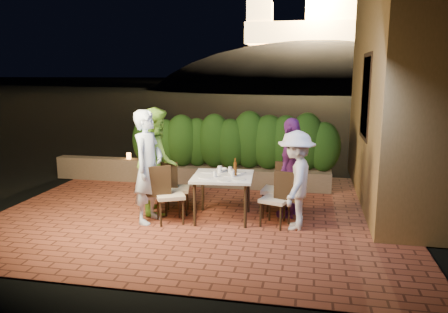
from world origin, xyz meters
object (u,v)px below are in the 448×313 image
(diner_green, at_px, (157,160))
(diner_white, at_px, (296,180))
(chair_left_back, at_px, (177,188))
(diner_blue, at_px, (148,167))
(bowl, at_px, (222,170))
(beer_bottle, at_px, (235,167))
(chair_right_back, at_px, (276,189))
(chair_left_front, at_px, (170,194))
(chair_right_front, at_px, (275,198))
(parapet_lamp, at_px, (129,156))
(diner_purple, at_px, (291,168))
(dining_table, at_px, (223,197))

(diner_green, bearing_deg, diner_white, -120.90)
(chair_left_back, xyz_separation_m, diner_blue, (-0.31, -0.51, 0.47))
(bowl, height_order, chair_left_back, chair_left_back)
(beer_bottle, height_order, chair_right_back, beer_bottle)
(bowl, relative_size, chair_left_front, 0.19)
(chair_left_back, xyz_separation_m, chair_right_back, (1.71, 0.16, 0.03))
(chair_right_front, height_order, diner_green, diner_green)
(chair_left_front, height_order, parapet_lamp, chair_left_front)
(diner_green, bearing_deg, chair_right_back, -108.25)
(beer_bottle, height_order, diner_purple, diner_purple)
(bowl, height_order, diner_green, diner_green)
(chair_left_back, height_order, chair_right_back, chair_right_back)
(chair_right_back, bearing_deg, bowl, 6.59)
(dining_table, relative_size, chair_right_front, 1.08)
(chair_left_back, bearing_deg, diner_purple, -5.67)
(dining_table, height_order, beer_bottle, beer_bottle)
(dining_table, bearing_deg, chair_right_back, 19.25)
(beer_bottle, xyz_separation_m, chair_right_back, (0.66, 0.26, -0.41))
(diner_white, bearing_deg, dining_table, -95.72)
(chair_left_front, bearing_deg, chair_right_front, -21.04)
(chair_right_back, relative_size, diner_green, 0.52)
(chair_left_front, distance_m, diner_blue, 0.57)
(chair_right_front, bearing_deg, chair_left_back, 8.86)
(dining_table, distance_m, beer_bottle, 0.56)
(chair_right_back, bearing_deg, diner_purple, -152.08)
(beer_bottle, height_order, diner_green, diner_green)
(diner_purple, distance_m, parapet_lamp, 4.14)
(chair_left_front, xyz_separation_m, chair_left_back, (-0.04, 0.48, -0.02))
(beer_bottle, distance_m, chair_left_front, 1.16)
(beer_bottle, xyz_separation_m, diner_purple, (0.90, 0.35, -0.05))
(chair_right_back, bearing_deg, diner_blue, 25.58)
(chair_left_front, bearing_deg, chair_left_back, 67.47)
(diner_green, height_order, diner_white, diner_green)
(bowl, bearing_deg, chair_right_front, -26.07)
(parapet_lamp, bearing_deg, diner_green, -54.81)
(chair_left_front, relative_size, diner_white, 0.61)
(chair_left_back, height_order, diner_purple, diner_purple)
(diner_purple, bearing_deg, chair_left_back, -69.09)
(diner_purple, bearing_deg, beer_bottle, -55.12)
(diner_blue, bearing_deg, diner_green, 13.97)
(chair_left_back, xyz_separation_m, chair_right_front, (1.73, -0.31, -0.00))
(chair_right_front, relative_size, chair_right_back, 0.94)
(chair_left_front, height_order, chair_right_back, chair_right_back)
(chair_right_back, height_order, diner_blue, diner_blue)
(beer_bottle, xyz_separation_m, chair_left_front, (-1.01, -0.38, -0.42))
(bowl, distance_m, diner_purple, 1.20)
(chair_right_front, height_order, parapet_lamp, chair_right_front)
(chair_right_front, bearing_deg, dining_table, 8.57)
(beer_bottle, bearing_deg, chair_left_back, 174.38)
(chair_right_back, height_order, parapet_lamp, chair_right_back)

